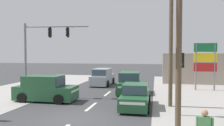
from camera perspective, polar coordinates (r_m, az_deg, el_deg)
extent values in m
plane|color=#3A3A3D|center=(12.12, -9.69, -14.43)|extent=(140.00, 140.00, 0.00)
cube|color=silver|center=(14.86, -5.45, -11.26)|extent=(0.20, 2.40, 0.01)
cube|color=silver|center=(19.60, -1.17, -7.96)|extent=(0.20, 2.40, 0.01)
cylinder|color=brown|center=(10.08, 17.10, 9.06)|extent=(0.26, 0.26, 9.37)
cylinder|color=brown|center=(15.02, 15.16, 8.91)|extent=(0.26, 0.26, 10.47)
cylinder|color=slate|center=(19.12, -21.66, 0.66)|extent=(0.18, 0.18, 6.00)
cylinder|color=slate|center=(18.26, -14.35, 9.18)|extent=(5.18, 0.72, 0.11)
cube|color=black|center=(18.38, -15.88, 7.70)|extent=(0.23, 0.28, 0.68)
cube|color=black|center=(18.38, -15.88, 7.70)|extent=(0.09, 0.44, 0.84)
sphere|color=black|center=(18.45, -16.24, 8.37)|extent=(0.13, 0.13, 0.13)
sphere|color=orange|center=(18.42, -16.24, 7.68)|extent=(0.13, 0.13, 0.13)
sphere|color=black|center=(18.40, -16.23, 7.00)|extent=(0.13, 0.13, 0.13)
cube|color=black|center=(17.93, -11.48, 7.88)|extent=(0.23, 0.28, 0.68)
cube|color=black|center=(17.93, -11.48, 7.88)|extent=(0.09, 0.44, 0.84)
sphere|color=black|center=(17.98, -11.86, 8.57)|extent=(0.13, 0.13, 0.13)
sphere|color=orange|center=(17.96, -11.85, 7.87)|extent=(0.13, 0.13, 0.13)
sphere|color=black|center=(17.94, -11.85, 7.17)|extent=(0.13, 0.13, 0.13)
cylinder|color=slate|center=(13.01, 17.34, -7.02)|extent=(0.12, 0.12, 2.80)
cube|color=black|center=(12.84, 17.43, 0.66)|extent=(0.30, 0.26, 0.68)
cube|color=black|center=(12.84, 17.43, 0.66)|extent=(0.43, 0.16, 0.84)
sphere|color=black|center=(12.73, 17.64, 1.64)|extent=(0.13, 0.13, 0.13)
sphere|color=black|center=(12.73, 17.62, 0.65)|extent=(0.13, 0.13, 0.13)
sphere|color=green|center=(12.74, 17.61, -0.34)|extent=(0.13, 0.13, 0.13)
cylinder|color=slate|center=(22.70, 21.04, -0.88)|extent=(0.16, 0.16, 4.60)
cylinder|color=slate|center=(23.05, 25.21, -0.90)|extent=(0.16, 0.16, 4.60)
cube|color=#196B38|center=(22.84, 23.21, 3.75)|extent=(2.10, 0.14, 0.84)
cube|color=yellow|center=(22.83, 23.18, 1.37)|extent=(2.10, 0.14, 0.84)
cube|color=red|center=(22.87, 23.14, -1.01)|extent=(2.10, 0.14, 0.84)
cube|color=#A39384|center=(27.73, 25.58, -1.45)|extent=(12.00, 1.00, 3.60)
cube|color=#235633|center=(17.11, -16.82, -7.40)|extent=(4.54, 1.93, 1.00)
cube|color=#235633|center=(17.08, -17.45, -4.44)|extent=(2.74, 1.78, 0.76)
cube|color=#384756|center=(16.49, -13.22, -4.64)|extent=(0.09, 1.58, 0.65)
cube|color=#384756|center=(17.76, -21.38, -4.24)|extent=(0.09, 1.55, 0.61)
cube|color=white|center=(16.18, -9.59, -7.08)|extent=(0.07, 1.56, 0.14)
cylinder|color=black|center=(17.42, -11.29, -8.10)|extent=(0.72, 0.24, 0.72)
cylinder|color=black|center=(15.75, -13.77, -9.22)|extent=(0.72, 0.24, 0.72)
cylinder|color=black|center=(18.61, -19.37, -7.52)|extent=(0.72, 0.24, 0.72)
cylinder|color=black|center=(17.06, -22.46, -8.44)|extent=(0.72, 0.24, 0.72)
cube|color=#235633|center=(14.54, 6.12, -9.40)|extent=(1.73, 4.21, 0.80)
cube|color=#235633|center=(14.47, 6.15, -6.61)|extent=(1.57, 1.91, 0.62)
cube|color=#384756|center=(13.51, 5.80, -7.23)|extent=(1.44, 0.07, 0.53)
cube|color=#384756|center=(15.42, 6.46, -6.06)|extent=(1.40, 0.07, 0.50)
cube|color=white|center=(12.44, 5.29, -10.54)|extent=(1.45, 0.05, 0.14)
cylinder|color=black|center=(13.28, 9.37, -11.52)|extent=(0.19, 0.64, 0.64)
cylinder|color=black|center=(13.43, 1.95, -11.33)|extent=(0.19, 0.64, 0.64)
cylinder|color=black|center=(15.82, 9.63, -9.29)|extent=(0.19, 0.64, 0.64)
cylinder|color=black|center=(15.95, 3.44, -9.17)|extent=(0.19, 0.64, 0.64)
cube|color=#235633|center=(19.64, 4.60, -6.08)|extent=(2.04, 4.58, 1.00)
cube|color=#235633|center=(19.73, 4.65, -3.47)|extent=(1.84, 2.78, 0.76)
cube|color=#384756|center=(18.37, 4.34, -3.89)|extent=(1.58, 0.13, 0.65)
cube|color=#384756|center=(21.09, 4.92, -3.10)|extent=(1.55, 0.13, 0.61)
cube|color=white|center=(17.37, 4.05, -6.42)|extent=(1.56, 0.11, 0.14)
cylinder|color=black|center=(18.26, 7.18, -7.59)|extent=(0.25, 0.73, 0.72)
cylinder|color=black|center=(18.41, 1.39, -7.50)|extent=(0.25, 0.73, 0.72)
cylinder|color=black|center=(21.02, 7.39, -6.30)|extent=(0.25, 0.73, 0.72)
cylinder|color=black|center=(21.14, 2.37, -6.24)|extent=(0.25, 0.73, 0.72)
cube|color=#A3A8AD|center=(24.87, -2.47, -4.32)|extent=(1.93, 4.53, 1.00)
cube|color=#A3A8AD|center=(24.59, -2.59, -2.34)|extent=(1.77, 2.73, 0.76)
cube|color=#384756|center=(25.92, -1.80, -2.11)|extent=(1.58, 0.09, 0.65)
cube|color=#384756|center=(23.28, -3.47, -2.60)|extent=(1.55, 0.09, 0.61)
cube|color=white|center=(27.04, -1.22, -3.32)|extent=(1.56, 0.07, 0.14)
cylinder|color=black|center=(26.48, -3.61, -4.53)|extent=(0.23, 0.72, 0.72)
cylinder|color=black|center=(26.04, 0.29, -4.64)|extent=(0.23, 0.72, 0.72)
cylinder|color=black|center=(23.84, -5.48, -5.28)|extent=(0.23, 0.72, 0.72)
cylinder|color=black|center=(23.34, -1.16, -5.43)|extent=(0.23, 0.72, 0.72)
cube|color=#47844C|center=(8.16, 23.04, -14.67)|extent=(0.39, 0.27, 0.56)
sphere|color=#9E7051|center=(8.05, 23.09, -11.94)|extent=(0.22, 0.22, 0.22)
cylinder|color=#47844C|center=(8.17, 24.74, -14.66)|extent=(0.09, 0.09, 0.54)
cylinder|color=#47844C|center=(8.15, 21.34, -14.66)|extent=(0.09, 0.09, 0.54)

